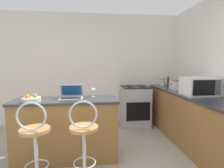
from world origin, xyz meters
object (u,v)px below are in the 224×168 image
object	(u,v)px
wine_glass_tall	(93,90)
storage_jar	(162,82)
bar_stool_far	(84,144)
stove_range	(135,106)
toaster	(177,85)
fruit_bowl	(31,99)
laptop	(71,95)
microwave	(199,86)
pepper_mill	(168,81)
bar_stool_near	(35,146)

from	to	relation	value
wine_glass_tall	storage_jar	distance (m)	2.08
wine_glass_tall	storage_jar	xyz separation A→B (m)	(1.66, 1.26, -0.02)
bar_stool_far	stove_range	bearing A→B (deg)	59.80
bar_stool_far	toaster	xyz separation A→B (m)	(1.82, 1.33, 0.52)
fruit_bowl	laptop	bearing A→B (deg)	20.58
microwave	stove_range	world-z (taller)	microwave
microwave	wine_glass_tall	bearing A→B (deg)	178.26
pepper_mill	toaster	bearing A→B (deg)	-97.98
fruit_bowl	bar_stool_far	bearing A→B (deg)	-32.79
storage_jar	fruit_bowl	xyz separation A→B (m)	(-2.52, -1.52, -0.05)
bar_stool_near	fruit_bowl	distance (m)	0.69
pepper_mill	fruit_bowl	world-z (taller)	pepper_mill
microwave	wine_glass_tall	distance (m)	1.75
bar_stool_near	bar_stool_far	xyz separation A→B (m)	(0.56, 0.00, 0.00)
bar_stool_near	stove_range	size ratio (longest dim) A/B	1.11
laptop	storage_jar	bearing A→B (deg)	33.47
laptop	microwave	world-z (taller)	microwave
bar_stool_near	wine_glass_tall	world-z (taller)	wine_glass_tall
microwave	storage_jar	xyz separation A→B (m)	(-0.09, 1.31, -0.07)
microwave	stove_range	xyz separation A→B (m)	(-0.78, 1.19, -0.61)
microwave	stove_range	bearing A→B (deg)	123.24
storage_jar	fruit_bowl	size ratio (longest dim) A/B	0.67
laptop	bar_stool_far	bearing A→B (deg)	-72.44
stove_range	bar_stool_near	bearing A→B (deg)	-131.34
bar_stool_near	laptop	distance (m)	0.89
bar_stool_near	wine_glass_tall	xyz separation A→B (m)	(0.68, 0.73, 0.53)
bar_stool_near	bar_stool_far	distance (m)	0.56
microwave	toaster	bearing A→B (deg)	94.42
microwave	wine_glass_tall	xyz separation A→B (m)	(-1.75, 0.05, -0.05)
bar_stool_near	wine_glass_tall	bearing A→B (deg)	47.12
bar_stool_far	laptop	world-z (taller)	laptop
laptop	wine_glass_tall	distance (m)	0.34
toaster	wine_glass_tall	xyz separation A→B (m)	(-1.70, -0.59, 0.02)
bar_stool_far	toaster	world-z (taller)	toaster
bar_stool_far	stove_range	xyz separation A→B (m)	(1.09, 1.87, -0.03)
storage_jar	fruit_bowl	bearing A→B (deg)	-148.95
laptop	pepper_mill	size ratio (longest dim) A/B	1.55
toaster	storage_jar	world-z (taller)	toaster
bar_stool_near	fruit_bowl	size ratio (longest dim) A/B	4.18
bar_stool_near	toaster	xyz separation A→B (m)	(2.38, 1.33, 0.52)
fruit_bowl	pepper_mill	bearing A→B (deg)	29.15
bar_stool_near	pepper_mill	world-z (taller)	pepper_mill
bar_stool_far	fruit_bowl	xyz separation A→B (m)	(-0.73, 0.47, 0.47)
laptop	toaster	xyz separation A→B (m)	(2.03, 0.66, 0.03)
microwave	fruit_bowl	world-z (taller)	microwave
microwave	storage_jar	size ratio (longest dim) A/B	3.16
fruit_bowl	wine_glass_tall	bearing A→B (deg)	16.88
laptop	storage_jar	xyz separation A→B (m)	(2.00, 1.32, 0.03)
bar_stool_far	toaster	size ratio (longest dim) A/B	3.83
bar_stool_far	stove_range	world-z (taller)	bar_stool_far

